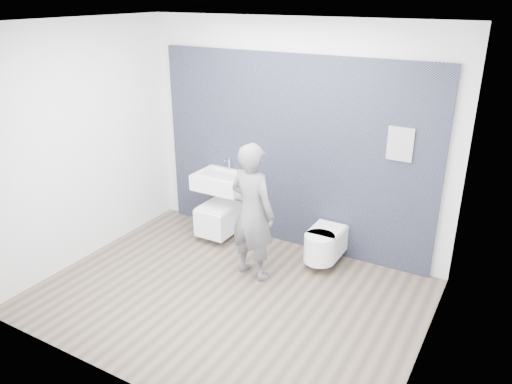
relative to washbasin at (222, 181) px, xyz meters
The scene contains 8 objects.
ground 1.65m from the washbasin, 54.45° to the right, with size 4.00×4.00×0.00m, color brown.
room_shell 1.75m from the washbasin, 54.45° to the right, with size 4.00×4.00×4.00m.
tile_wall 1.18m from the washbasin, 18.35° to the left, with size 3.60×0.06×2.40m, color black.
washbasin is the anchor object (origin of this frame).
toilet_square 0.48m from the washbasin, 90.00° to the right, with size 0.43×0.62×0.82m.
toilet_rounded 1.56m from the washbasin, ahead, with size 0.37×0.63×0.34m.
info_placard 2.31m from the washbasin, ahead, with size 0.28×0.03×0.37m, color silver.
visitor 1.09m from the washbasin, 38.41° to the right, with size 0.58×0.38×1.59m, color slate.
Camera 1 is at (2.53, -3.82, 3.07)m, focal length 35.00 mm.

